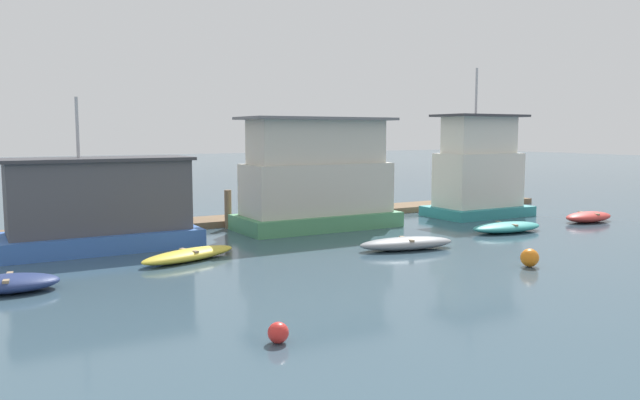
{
  "coord_description": "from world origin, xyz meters",
  "views": [
    {
      "loc": [
        -13.52,
        -24.69,
        4.35
      ],
      "look_at": [
        0.0,
        -1.0,
        1.4
      ],
      "focal_mm": 35.0,
      "sensor_mm": 36.0,
      "label": 1
    }
  ],
  "objects_px": {
    "dinghy_yellow": "(189,255)",
    "dinghy_teal": "(507,227)",
    "dinghy_navy": "(8,283)",
    "houseboat_blue": "(100,206)",
    "dinghy_grey": "(407,243)",
    "mooring_post_near_left": "(374,197)",
    "mooring_post_far_right": "(228,209)",
    "buoy_orange": "(530,258)",
    "houseboat_green": "(317,179)",
    "buoy_red": "(278,333)",
    "houseboat_teal": "(478,172)",
    "dinghy_red": "(588,217)"
  },
  "relations": [
    {
      "from": "dinghy_yellow",
      "to": "dinghy_teal",
      "type": "bearing_deg",
      "value": -3.95
    },
    {
      "from": "dinghy_navy",
      "to": "dinghy_yellow",
      "type": "height_order",
      "value": "dinghy_navy"
    },
    {
      "from": "houseboat_blue",
      "to": "dinghy_grey",
      "type": "relative_size",
      "value": 1.82
    },
    {
      "from": "houseboat_blue",
      "to": "dinghy_navy",
      "type": "xyz_separation_m",
      "value": [
        -3.45,
        -5.42,
        -1.37
      ]
    },
    {
      "from": "dinghy_navy",
      "to": "mooring_post_near_left",
      "type": "bearing_deg",
      "value": 23.99
    },
    {
      "from": "mooring_post_far_right",
      "to": "mooring_post_near_left",
      "type": "distance_m",
      "value": 8.1
    },
    {
      "from": "houseboat_blue",
      "to": "buoy_orange",
      "type": "relative_size",
      "value": 11.95
    },
    {
      "from": "houseboat_green",
      "to": "buoy_red",
      "type": "distance_m",
      "value": 15.89
    },
    {
      "from": "houseboat_green",
      "to": "mooring_post_far_right",
      "type": "bearing_deg",
      "value": 151.64
    },
    {
      "from": "dinghy_yellow",
      "to": "dinghy_navy",
      "type": "bearing_deg",
      "value": -163.54
    },
    {
      "from": "houseboat_green",
      "to": "dinghy_yellow",
      "type": "xyz_separation_m",
      "value": [
        -7.42,
        -4.21,
        -2.04
      ]
    },
    {
      "from": "dinghy_navy",
      "to": "houseboat_blue",
      "type": "bearing_deg",
      "value": 57.48
    },
    {
      "from": "houseboat_teal",
      "to": "dinghy_grey",
      "type": "height_order",
      "value": "houseboat_teal"
    },
    {
      "from": "dinghy_red",
      "to": "buoy_orange",
      "type": "distance_m",
      "value": 12.06
    },
    {
      "from": "houseboat_blue",
      "to": "houseboat_teal",
      "type": "xyz_separation_m",
      "value": [
        19.03,
        -0.0,
        0.67
      ]
    },
    {
      "from": "mooring_post_near_left",
      "to": "buoy_red",
      "type": "height_order",
      "value": "mooring_post_near_left"
    },
    {
      "from": "mooring_post_far_right",
      "to": "mooring_post_near_left",
      "type": "xyz_separation_m",
      "value": [
        8.1,
        0.0,
        0.16
      ]
    },
    {
      "from": "buoy_red",
      "to": "dinghy_navy",
      "type": "bearing_deg",
      "value": 121.8
    },
    {
      "from": "houseboat_green",
      "to": "mooring_post_near_left",
      "type": "xyz_separation_m",
      "value": [
        4.51,
        1.94,
        -1.21
      ]
    },
    {
      "from": "mooring_post_near_left",
      "to": "buoy_orange",
      "type": "xyz_separation_m",
      "value": [
        -2.58,
        -12.61,
        -0.74
      ]
    },
    {
      "from": "dinghy_red",
      "to": "dinghy_navy",
      "type": "bearing_deg",
      "value": -177.8
    },
    {
      "from": "houseboat_blue",
      "to": "mooring_post_far_right",
      "type": "bearing_deg",
      "value": 21.73
    },
    {
      "from": "houseboat_blue",
      "to": "dinghy_navy",
      "type": "distance_m",
      "value": 6.57
    },
    {
      "from": "dinghy_grey",
      "to": "dinghy_yellow",
      "type": "bearing_deg",
      "value": 164.8
    },
    {
      "from": "dinghy_navy",
      "to": "buoy_red",
      "type": "height_order",
      "value": "dinghy_navy"
    },
    {
      "from": "houseboat_teal",
      "to": "dinghy_navy",
      "type": "relative_size",
      "value": 2.71
    },
    {
      "from": "dinghy_yellow",
      "to": "dinghy_red",
      "type": "bearing_deg",
      "value": -1.96
    },
    {
      "from": "houseboat_green",
      "to": "dinghy_red",
      "type": "height_order",
      "value": "houseboat_green"
    },
    {
      "from": "dinghy_yellow",
      "to": "dinghy_red",
      "type": "xyz_separation_m",
      "value": [
        19.92,
        -0.68,
        0.05
      ]
    },
    {
      "from": "houseboat_green",
      "to": "dinghy_navy",
      "type": "height_order",
      "value": "houseboat_green"
    },
    {
      "from": "houseboat_green",
      "to": "buoy_orange",
      "type": "relative_size",
      "value": 12.46
    },
    {
      "from": "buoy_orange",
      "to": "houseboat_blue",
      "type": "bearing_deg",
      "value": 138.44
    },
    {
      "from": "dinghy_teal",
      "to": "mooring_post_near_left",
      "type": "height_order",
      "value": "mooring_post_near_left"
    },
    {
      "from": "houseboat_teal",
      "to": "dinghy_red",
      "type": "distance_m",
      "value": 5.76
    },
    {
      "from": "dinghy_teal",
      "to": "buoy_orange",
      "type": "xyz_separation_m",
      "value": [
        -4.72,
        -5.49,
        0.08
      ]
    },
    {
      "from": "dinghy_navy",
      "to": "dinghy_red",
      "type": "relative_size",
      "value": 0.99
    },
    {
      "from": "dinghy_grey",
      "to": "dinghy_red",
      "type": "bearing_deg",
      "value": 6.55
    },
    {
      "from": "houseboat_blue",
      "to": "houseboat_green",
      "type": "bearing_deg",
      "value": 2.73
    },
    {
      "from": "houseboat_green",
      "to": "dinghy_yellow",
      "type": "distance_m",
      "value": 8.77
    },
    {
      "from": "houseboat_green",
      "to": "houseboat_teal",
      "type": "bearing_deg",
      "value": -2.8
    },
    {
      "from": "buoy_red",
      "to": "mooring_post_near_left",
      "type": "bearing_deg",
      "value": 49.63
    },
    {
      "from": "houseboat_green",
      "to": "dinghy_grey",
      "type": "height_order",
      "value": "houseboat_green"
    },
    {
      "from": "dinghy_yellow",
      "to": "buoy_orange",
      "type": "distance_m",
      "value": 11.36
    },
    {
      "from": "dinghy_grey",
      "to": "dinghy_teal",
      "type": "xyz_separation_m",
      "value": [
        6.37,
        1.12,
        -0.02
      ]
    },
    {
      "from": "houseboat_green",
      "to": "houseboat_teal",
      "type": "distance_m",
      "value": 9.45
    },
    {
      "from": "houseboat_blue",
      "to": "houseboat_teal",
      "type": "height_order",
      "value": "houseboat_teal"
    },
    {
      "from": "mooring_post_far_right",
      "to": "mooring_post_near_left",
      "type": "height_order",
      "value": "mooring_post_near_left"
    },
    {
      "from": "dinghy_grey",
      "to": "mooring_post_far_right",
      "type": "xyz_separation_m",
      "value": [
        -3.86,
        8.24,
        0.64
      ]
    },
    {
      "from": "dinghy_yellow",
      "to": "dinghy_teal",
      "type": "relative_size",
      "value": 1.06
    },
    {
      "from": "dinghy_teal",
      "to": "buoy_red",
      "type": "relative_size",
      "value": 8.2
    }
  ]
}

